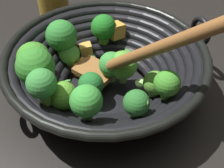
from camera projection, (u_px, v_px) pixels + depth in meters
ground_plane at (107, 91)px, 0.54m from camera, size 4.00×4.00×0.00m
wok at (104, 67)px, 0.49m from camera, size 0.37×0.37×0.24m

